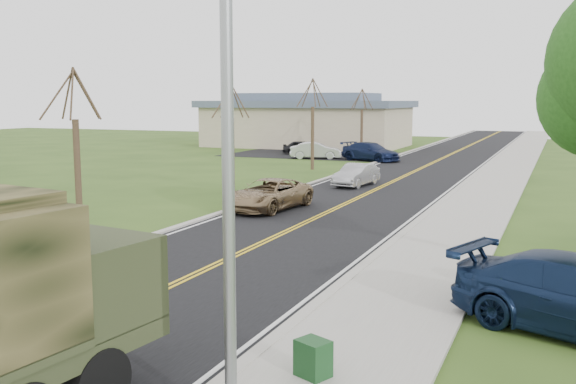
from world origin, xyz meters
The scene contains 17 objects.
ground centered at (0.00, 0.00, 0.00)m, with size 160.00×160.00×0.00m, color #2E4617.
road centered at (0.00, 40.00, 0.01)m, with size 8.00×120.00×0.01m, color black.
curb_right centered at (4.15, 40.00, 0.06)m, with size 0.30×120.00×0.12m, color #9E998E.
sidewalk_right centered at (5.90, 40.00, 0.05)m, with size 3.20×120.00×0.10m, color #9E998E.
curb_left centered at (-4.15, 40.00, 0.05)m, with size 0.30×120.00×0.10m, color #9E998E.
street_light centered at (4.90, -0.50, 4.43)m, with size 1.65×0.22×8.00m.
bare_tree_a centered at (-7.00, 10.00, 2.63)m, with size 1.93×2.26×6.08m.
bare_tree_b centered at (-7.00, 22.00, 2.48)m, with size 1.83×2.14×5.73m.
bare_tree_c centered at (-7.00, 34.00, 2.78)m, with size 2.04×2.39×6.42m.
bare_tree_d centered at (-7.00, 46.00, 2.55)m, with size 1.88×2.20×5.91m.
commercial_building centered at (-15.98, 55.97, 2.69)m, with size 25.50×21.50×5.65m.
suv_champagne centered at (-2.73, 17.42, 0.69)m, with size 2.28×4.95×1.37m, color #8C724F.
sedan_silver centered at (-1.48, 26.67, 0.64)m, with size 1.36×3.89×1.28m, color #A5A5A9.
utility_box_far centered at (5.54, 1.50, 0.43)m, with size 0.55×0.45×0.65m, color #163F1B.
lot_car_dark centered at (-12.52, 45.88, 0.63)m, with size 1.49×3.70×1.26m, color black.
lot_car_silver centered at (-9.80, 42.07, 0.71)m, with size 1.50×4.29×1.41m, color silver.
lot_car_navy centered at (-5.00, 42.00, 0.75)m, with size 2.10×5.17×1.50m, color #0E1735.
Camera 1 is at (9.34, -8.45, 4.87)m, focal length 40.00 mm.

